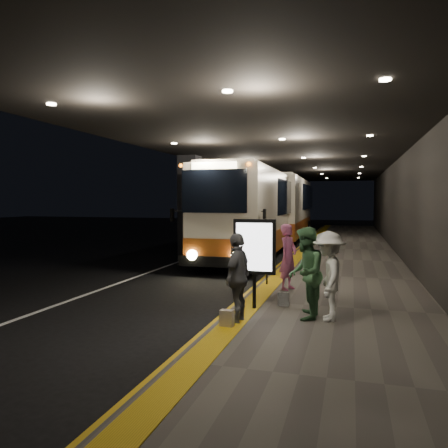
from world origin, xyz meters
The scene contains 18 objects.
ground centered at (0.00, 0.00, 0.00)m, with size 90.00×90.00×0.00m, color black.
lane_line_white centered at (-1.80, 5.00, 0.01)m, with size 0.12×50.00×0.01m, color silver.
kerb_stripe_yellow centered at (2.35, 5.00, 0.01)m, with size 0.18×50.00×0.01m, color gold.
sidewalk centered at (4.75, 5.00, 0.07)m, with size 4.50×50.00×0.15m, color #514C44.
tactile_strip centered at (2.85, 5.00, 0.16)m, with size 0.50×50.00×0.01m, color gold.
terminal_wall centered at (7.00, 5.00, 3.00)m, with size 0.10×50.00×6.00m, color black.
support_columns centered at (-1.50, 4.00, 2.20)m, with size 0.80×24.80×4.40m.
canopy centered at (2.50, 5.00, 4.60)m, with size 9.00×50.00×0.40m, color black.
coach_main centered at (0.77, 6.21, 1.82)m, with size 2.87×12.22×3.78m.
coach_second centered at (0.80, 15.27, 1.87)m, with size 2.95×12.47×3.90m.
passenger_boarding centered at (3.43, -1.55, 1.03)m, with size 0.64×0.42×1.76m, color #CB5F96.
passenger_waiting_green centered at (4.16, -4.33, 1.08)m, with size 0.90×0.56×1.86m, color #39673E.
passenger_waiting_white centered at (4.61, -4.32, 1.04)m, with size 1.15×0.54×1.78m, color silver.
passenger_waiting_grey centered at (2.90, -4.92, 1.03)m, with size 1.03×0.53×1.75m, color #55565A.
bag_polka centered at (3.58, -3.40, 0.30)m, with size 0.26×0.11×0.31m, color black.
bag_plain centered at (2.80, -5.33, 0.31)m, with size 0.25×0.15×0.32m, color beige.
info_sign centered at (3.00, -3.84, 1.49)m, with size 0.94×0.14×1.98m.
stanchion_post centered at (2.75, -1.03, 0.66)m, with size 0.05×0.05×1.02m, color black.
Camera 1 is at (5.04, -13.17, 2.54)m, focal length 35.00 mm.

